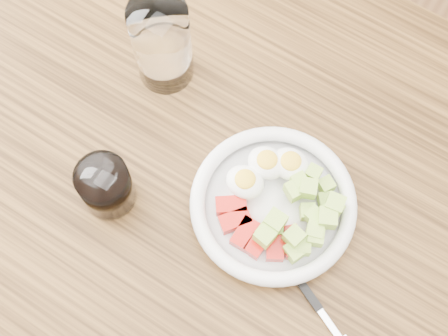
# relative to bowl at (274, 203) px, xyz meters

# --- Properties ---
(ground) EXTENTS (4.00, 4.00, 0.00)m
(ground) POSITION_rel_bowl_xyz_m (-0.08, -0.01, -0.79)
(ground) COLOR brown
(ground) RESTS_ON ground
(dining_table) EXTENTS (1.50, 0.90, 0.77)m
(dining_table) POSITION_rel_bowl_xyz_m (-0.08, -0.01, -0.12)
(dining_table) COLOR brown
(dining_table) RESTS_ON ground
(bowl) EXTENTS (0.25, 0.25, 0.06)m
(bowl) POSITION_rel_bowl_xyz_m (0.00, 0.00, 0.00)
(bowl) COLOR white
(bowl) RESTS_ON dining_table
(fork) EXTENTS (0.17, 0.09, 0.01)m
(fork) POSITION_rel_bowl_xyz_m (0.12, -0.09, -0.02)
(fork) COLOR black
(fork) RESTS_ON dining_table
(water_glass) EXTENTS (0.09, 0.09, 0.16)m
(water_glass) POSITION_rel_bowl_xyz_m (-0.27, 0.11, 0.06)
(water_glass) COLOR white
(water_glass) RESTS_ON dining_table
(coffee_glass) EXTENTS (0.08, 0.08, 0.09)m
(coffee_glass) POSITION_rel_bowl_xyz_m (-0.22, -0.11, 0.02)
(coffee_glass) COLOR white
(coffee_glass) RESTS_ON dining_table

